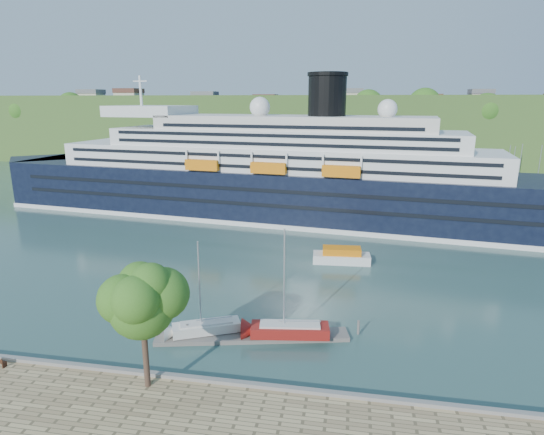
# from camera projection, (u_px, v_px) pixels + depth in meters

# --- Properties ---
(ground) EXTENTS (400.00, 400.00, 0.00)m
(ground) POSITION_uv_depth(u_px,v_px,m) (194.00, 389.00, 36.44)
(ground) COLOR #2F5350
(ground) RESTS_ON ground
(far_hillside) EXTENTS (400.00, 50.00, 24.00)m
(far_hillside) POSITION_uv_depth(u_px,v_px,m) (323.00, 128.00, 171.58)
(far_hillside) COLOR #3F6327
(far_hillside) RESTS_ON ground
(quay_coping) EXTENTS (220.00, 0.50, 0.30)m
(quay_coping) POSITION_uv_depth(u_px,v_px,m) (192.00, 378.00, 35.96)
(quay_coping) COLOR slate
(quay_coping) RESTS_ON promenade
(cruise_ship) EXTENTS (123.06, 32.94, 27.35)m
(cruise_ship) POSITION_uv_depth(u_px,v_px,m) (260.00, 147.00, 87.68)
(cruise_ship) COLOR black
(cruise_ship) RESTS_ON ground
(promenade_tree) EXTENTS (6.63, 6.63, 10.98)m
(promenade_tree) POSITION_uv_depth(u_px,v_px,m) (143.00, 321.00, 33.91)
(promenade_tree) COLOR #2E5917
(promenade_tree) RESTS_ON promenade
(floating_pontoon) EXTENTS (18.75, 6.40, 0.42)m
(floating_pontoon) POSITION_uv_depth(u_px,v_px,m) (252.00, 337.00, 44.13)
(floating_pontoon) COLOR slate
(floating_pontoon) RESTS_ON ground
(sailboat_white_near) EXTENTS (7.42, 4.87, 9.36)m
(sailboat_white_near) POSITION_uv_depth(u_px,v_px,m) (205.00, 292.00, 43.44)
(sailboat_white_near) COLOR silver
(sailboat_white_near) RESTS_ON ground
(sailboat_red) EXTENTS (8.51, 3.44, 10.68)m
(sailboat_red) POSITION_uv_depth(u_px,v_px,m) (290.00, 289.00, 42.51)
(sailboat_red) COLOR maroon
(sailboat_red) RESTS_ON ground
(tender_launch) EXTENTS (8.30, 3.31, 2.25)m
(tender_launch) POSITION_uv_depth(u_px,v_px,m) (342.00, 255.00, 64.53)
(tender_launch) COLOR orange
(tender_launch) RESTS_ON ground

